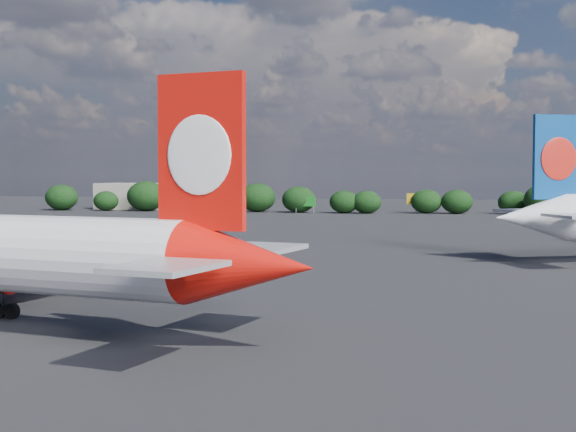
# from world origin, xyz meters

# --- Properties ---
(ground) EXTENTS (500.00, 500.00, 0.00)m
(ground) POSITION_xyz_m (0.00, 60.00, 0.00)
(ground) COLOR black
(ground) RESTS_ON ground
(terminal_building) EXTENTS (42.00, 16.00, 8.00)m
(terminal_building) POSITION_xyz_m (-65.00, 192.00, 4.00)
(terminal_building) COLOR gray
(terminal_building) RESTS_ON ground
(highway_sign) EXTENTS (6.00, 0.30, 4.50)m
(highway_sign) POSITION_xyz_m (-18.00, 176.00, 3.13)
(highway_sign) COLOR #156A1B
(highway_sign) RESTS_ON ground
(billboard_yellow) EXTENTS (5.00, 0.30, 5.50)m
(billboard_yellow) POSITION_xyz_m (12.00, 182.00, 3.87)
(billboard_yellow) COLOR gold
(billboard_yellow) RESTS_ON ground
(horizon_treeline) EXTENTS (207.75, 15.46, 9.29)m
(horizon_treeline) POSITION_xyz_m (4.28, 179.25, 3.83)
(horizon_treeline) COLOR black
(horizon_treeline) RESTS_ON ground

